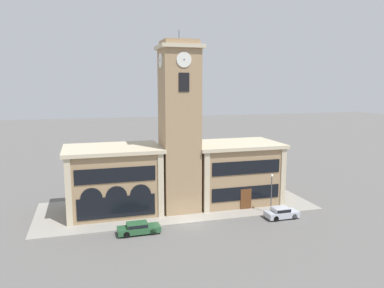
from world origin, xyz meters
The scene contains 8 objects.
ground_plane centered at (0.00, 0.00, 0.00)m, with size 300.00×300.00×0.00m, color #605E5B.
sidewalk_kerb centered at (0.00, 6.37, 0.07)m, with size 35.90×12.73×0.15m.
clock_tower centered at (0.00, 5.09, 10.78)m, with size 5.25×5.25×22.69m.
town_hall_left_wing centered at (-8.25, 6.74, 4.25)m, with size 12.04×8.61×8.46m.
town_hall_right_wing centered at (8.26, 6.74, 4.18)m, with size 12.07×8.61×8.29m.
parked_car_near centered at (-6.32, -1.29, 0.68)m, with size 4.64×1.76×1.28m.
parked_car_mid centered at (11.17, -1.29, 0.72)m, with size 4.02×1.90×1.37m.
street_lamp centered at (10.70, 0.52, 3.49)m, with size 0.36×0.36×4.98m.
Camera 1 is at (-11.49, -40.30, 16.12)m, focal length 35.00 mm.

